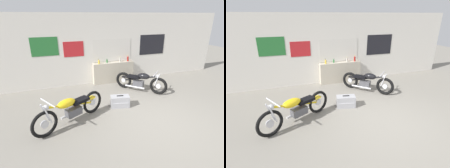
% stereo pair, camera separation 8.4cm
% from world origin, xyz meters
% --- Properties ---
extents(ground_plane, '(24.00, 24.00, 0.00)m').
position_xyz_m(ground_plane, '(0.00, 0.00, 0.00)').
color(ground_plane, gray).
extents(wall_back, '(10.00, 0.07, 2.80)m').
position_xyz_m(wall_back, '(-0.00, 3.49, 1.40)').
color(wall_back, silver).
rests_on(wall_back, ground_plane).
extents(sill_counter, '(1.75, 0.28, 0.87)m').
position_xyz_m(sill_counter, '(-0.20, 3.31, 0.44)').
color(sill_counter, '#B7AD99').
rests_on(sill_counter, ground_plane).
extents(bottle_leftmost, '(0.07, 0.07, 0.19)m').
position_xyz_m(bottle_leftmost, '(-0.83, 3.27, 0.96)').
color(bottle_leftmost, gold).
rests_on(bottle_leftmost, sill_counter).
extents(bottle_left_center, '(0.06, 0.06, 0.17)m').
position_xyz_m(bottle_left_center, '(-0.47, 3.33, 0.94)').
color(bottle_left_center, '#23662D').
rests_on(bottle_left_center, sill_counter).
extents(bottle_center, '(0.06, 0.06, 0.21)m').
position_xyz_m(bottle_center, '(0.10, 3.30, 0.96)').
color(bottle_center, '#B7B2A8').
rests_on(bottle_center, sill_counter).
extents(bottle_right_center, '(0.07, 0.07, 0.25)m').
position_xyz_m(bottle_right_center, '(0.45, 3.28, 0.98)').
color(bottle_right_center, maroon).
rests_on(bottle_right_center, sill_counter).
extents(motorcycle_yellow, '(1.94, 1.13, 0.86)m').
position_xyz_m(motorcycle_yellow, '(-2.30, 0.76, 0.42)').
color(motorcycle_yellow, black).
rests_on(motorcycle_yellow, ground_plane).
extents(motorcycle_black, '(1.45, 1.53, 0.79)m').
position_xyz_m(motorcycle_black, '(0.43, 2.06, 0.39)').
color(motorcycle_black, black).
rests_on(motorcycle_black, ground_plane).
extents(hard_case_silver, '(0.63, 0.41, 0.39)m').
position_xyz_m(hard_case_silver, '(-0.75, 1.16, 0.18)').
color(hard_case_silver, '#9E9EA3').
rests_on(hard_case_silver, ground_plane).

